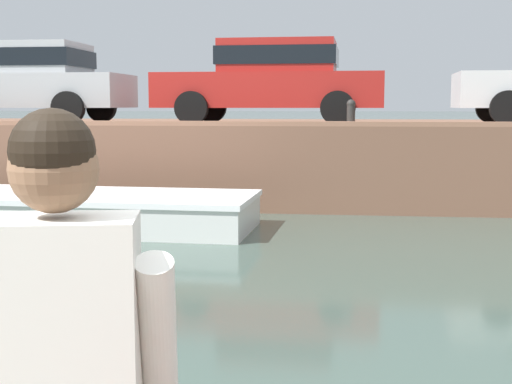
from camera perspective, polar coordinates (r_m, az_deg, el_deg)
The scene contains 8 objects.
ground_plane at distance 7.18m, azimuth 2.19°, elevation -7.80°, with size 400.00×400.00×0.00m, color #42564C.
far_quay_wall at distance 14.93m, azimuth 4.70°, elevation 2.76°, with size 60.00×6.00×1.48m, color brown.
far_wall_coping at distance 12.02m, azimuth 4.21°, elevation 5.47°, with size 60.00×0.24×0.08m, color #9F6C52.
boat_moored_west_white at distance 11.08m, azimuth -15.28°, elevation -1.42°, with size 6.35×2.09×0.52m.
car_leftmost_silver at distance 14.80m, azimuth -17.99°, elevation 8.56°, with size 4.14×2.00×1.54m.
car_left_inner_red at distance 13.51m, azimuth 1.37°, elevation 9.07°, with size 4.25×1.98×1.54m.
mooring_bollard_mid at distance 12.13m, azimuth 7.61°, elevation 6.39°, with size 0.15×0.15×0.45m.
person_seated_right at distance 1.79m, azimuth -15.08°, elevation -12.90°, with size 0.58×0.59×0.97m.
Camera 1 is at (0.56, -1.96, 1.83)m, focal length 50.00 mm.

